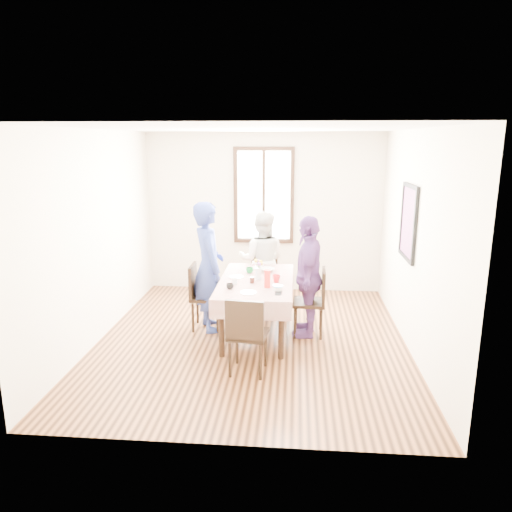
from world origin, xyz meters
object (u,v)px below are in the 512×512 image
at_px(person_left, 207,267).
at_px(person_far, 262,260).
at_px(chair_far, 262,279).
at_px(person_right, 308,276).
at_px(dining_table, 256,307).
at_px(chair_near, 248,334).
at_px(chair_right, 309,302).
at_px(chair_left, 207,297).

relative_size(person_left, person_far, 1.17).
bearing_deg(chair_far, person_right, 129.30).
distance_m(dining_table, chair_near, 1.10).
distance_m(chair_right, person_far, 1.28).
relative_size(dining_table, person_right, 0.98).
xyz_separation_m(chair_far, person_left, (-0.68, -0.95, 0.43)).
bearing_deg(chair_near, chair_left, 125.46).
relative_size(chair_far, chair_near, 1.00).
bearing_deg(chair_near, chair_right, 64.80).
relative_size(chair_left, person_left, 0.51).
bearing_deg(person_far, chair_far, -85.72).
xyz_separation_m(person_far, person_right, (0.68, -1.03, 0.05)).
relative_size(dining_table, person_left, 0.90).
distance_m(chair_left, person_right, 1.43).
bearing_deg(chair_left, chair_near, 28.41).
xyz_separation_m(chair_left, chair_near, (0.70, -1.25, 0.00)).
xyz_separation_m(dining_table, chair_near, (0.00, -1.10, 0.08)).
relative_size(chair_left, chair_right, 1.00).
xyz_separation_m(chair_right, person_far, (-0.70, 1.03, 0.30)).
xyz_separation_m(dining_table, person_left, (-0.68, 0.15, 0.51)).
bearing_deg(person_far, chair_left, 57.26).
bearing_deg(person_right, chair_left, -89.20).
height_order(chair_left, person_right, person_right).
height_order(chair_left, person_far, person_far).
height_order(chair_right, chair_far, same).
relative_size(dining_table, person_far, 1.05).
relative_size(person_left, person_right, 1.09).
bearing_deg(chair_right, chair_far, 35.72).
bearing_deg(person_right, chair_far, -142.04).
bearing_deg(chair_far, dining_table, 96.28).
bearing_deg(person_far, chair_near, 94.28).
xyz_separation_m(chair_near, person_far, (0.00, 2.17, 0.30)).
distance_m(chair_near, person_far, 2.19).
xyz_separation_m(chair_near, person_right, (0.68, 1.15, 0.36)).
distance_m(dining_table, person_far, 1.14).
distance_m(chair_right, person_right, 0.36).
height_order(chair_left, chair_near, same).
xyz_separation_m(dining_table, chair_right, (0.70, 0.05, 0.08)).
height_order(chair_far, person_left, person_left).
bearing_deg(person_left, chair_near, -174.62).
height_order(chair_left, person_left, person_left).
height_order(chair_left, chair_right, same).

